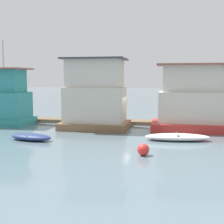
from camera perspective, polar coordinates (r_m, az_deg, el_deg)
ground_plane at (r=25.42m, az=0.41°, el=-2.89°), size 200.00×200.00×0.00m
dock_walkway at (r=27.84m, az=1.31°, el=-1.78°), size 33.80×1.77×0.30m
houseboat_brown at (r=24.98m, az=-3.06°, el=2.89°), size 5.31×4.02×5.59m
houseboat_red at (r=24.90m, az=15.56°, el=1.82°), size 7.11×3.81×5.11m
dinghy_navy at (r=21.01m, az=-14.58°, el=-4.43°), size 3.12×1.69×0.45m
dinghy_white at (r=20.67m, az=11.86°, el=-4.51°), size 4.28×1.64×0.47m
buoy_red at (r=16.51m, az=5.75°, el=-6.85°), size 0.63×0.63×0.63m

